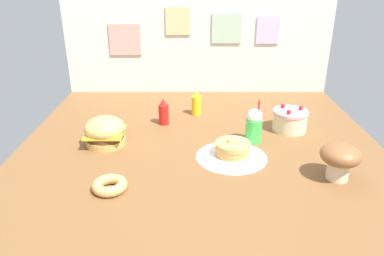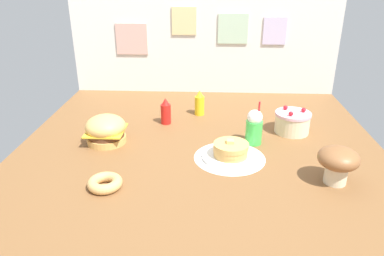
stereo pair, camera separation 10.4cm
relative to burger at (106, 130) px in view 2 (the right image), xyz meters
The scene contains 11 objects.
ground_plane 0.58m from the burger, ahead, with size 2.15×2.19×0.02m, color brown.
back_wall 1.21m from the burger, 61.08° to the left, with size 2.15×0.04×0.82m.
doily_mat 0.76m from the burger, 12.72° to the right, with size 0.40×0.40×0.00m, color white.
burger is the anchor object (origin of this frame).
pancake_stack 0.76m from the burger, 12.84° to the right, with size 0.31×0.31×0.11m.
layer_cake 1.17m from the burger, 10.19° to the left, with size 0.23×0.23×0.16m.
ketchup_bottle 0.45m from the burger, 43.72° to the left, with size 0.07×0.07×0.18m.
mustard_bottle 0.73m from the burger, 41.63° to the left, with size 0.07×0.07×0.18m.
cream_soda_cup 0.89m from the burger, ahead, with size 0.10×0.10×0.27m.
donut_pink_glaze 0.51m from the burger, 75.92° to the right, with size 0.17×0.17×0.05m.
mushroom_stool 1.30m from the burger, 17.52° to the right, with size 0.20×0.20×0.19m.
Camera 2 is at (0.05, -1.91, 0.98)m, focal length 34.37 mm.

